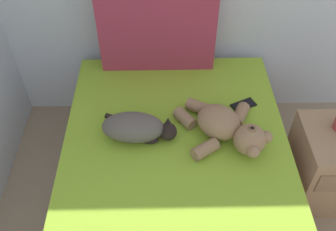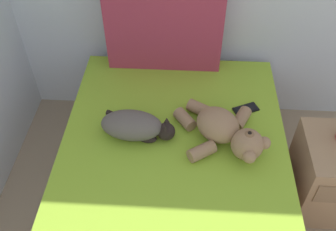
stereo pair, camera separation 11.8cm
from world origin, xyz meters
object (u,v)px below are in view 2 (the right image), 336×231
object	(u,v)px
teddy_bear	(226,131)
cell_phone	(246,109)
patterned_cushion	(164,29)
cat	(135,126)
bed	(171,206)

from	to	relation	value
teddy_bear	cell_phone	distance (m)	0.30
patterned_cushion	cat	size ratio (longest dim) A/B	1.76
teddy_bear	patterned_cushion	bearing A→B (deg)	119.24
teddy_bear	cat	bearing A→B (deg)	178.16
patterned_cushion	teddy_bear	distance (m)	0.79
cell_phone	cat	bearing A→B (deg)	-159.54
patterned_cushion	teddy_bear	size ratio (longest dim) A/B	1.41
cell_phone	bed	bearing A→B (deg)	-128.98
cat	teddy_bear	bearing A→B (deg)	-1.84
bed	cat	world-z (taller)	cat
bed	patterned_cushion	xyz separation A→B (m)	(-0.10, 0.93, 0.54)
bed	patterned_cushion	bearing A→B (deg)	96.02
patterned_cushion	cell_phone	size ratio (longest dim) A/B	4.44
patterned_cushion	cat	bearing A→B (deg)	-100.11
patterned_cushion	cat	xyz separation A→B (m)	(-0.12, -0.65, -0.20)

